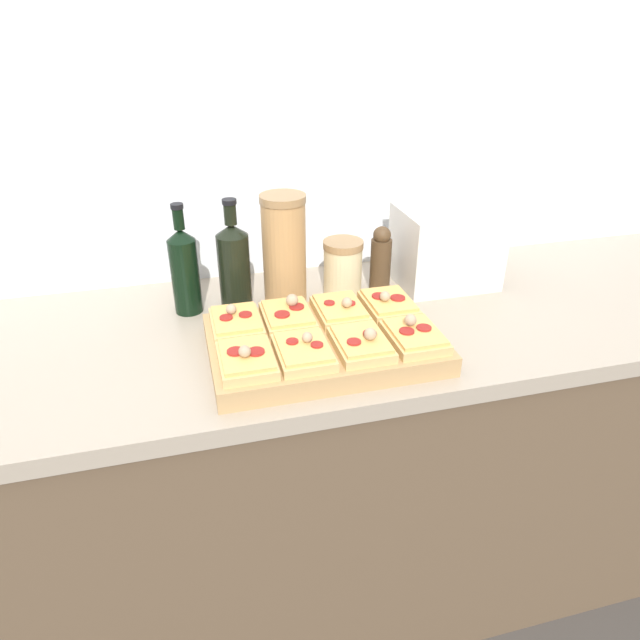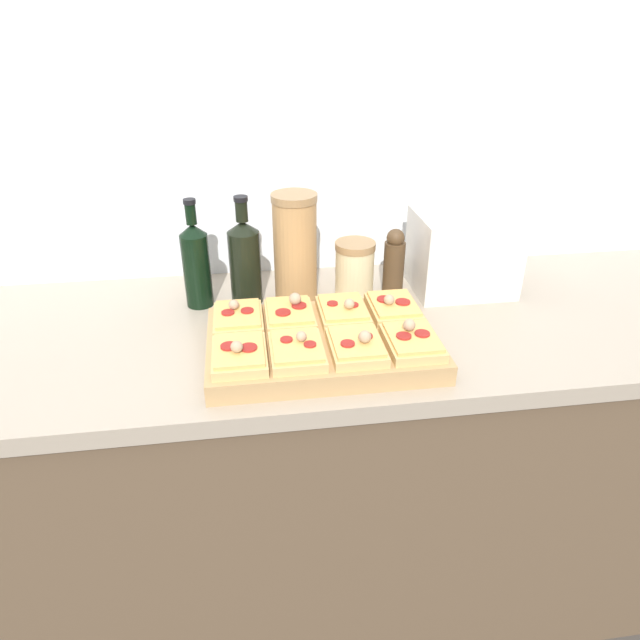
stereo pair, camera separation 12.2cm
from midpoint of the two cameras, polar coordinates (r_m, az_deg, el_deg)
name	(u,v)px [view 1 (the left image)]	position (r m, az deg, el deg)	size (l,w,h in m)	color
wall_back	(252,140)	(1.54, -9.23, 17.33)	(6.00, 0.06, 2.50)	silver
kitchen_counter	(288,471)	(1.60, -5.44, -14.85)	(2.63, 0.67, 0.89)	brown
cutting_board	(324,344)	(1.22, -2.52, -2.47)	(0.48, 0.32, 0.04)	tan
pizza_slice_back_left	(236,322)	(1.25, -11.17, -0.29)	(0.11, 0.14, 0.05)	tan
pizza_slice_back_midleft	(289,315)	(1.26, -5.87, 0.40)	(0.11, 0.14, 0.06)	tan
pizza_slice_back_midright	(340,310)	(1.27, -0.72, 0.96)	(0.11, 0.14, 0.05)	tan
pizza_slice_back_right	(388,304)	(1.30, 4.21, 1.57)	(0.11, 0.14, 0.05)	tan
pizza_slice_front_left	(246,359)	(1.11, -10.51, -3.94)	(0.11, 0.14, 0.05)	tan
pizza_slice_front_midleft	(305,351)	(1.12, -4.61, -3.18)	(0.11, 0.14, 0.05)	tan
pizza_slice_front_midright	(361,343)	(1.15, 1.14, -2.42)	(0.11, 0.14, 0.05)	tan
pizza_slice_front_right	(415,336)	(1.18, 6.53, -1.64)	(0.11, 0.14, 0.05)	tan
olive_oil_bottle	(185,269)	(1.40, -15.86, 4.85)	(0.07, 0.07, 0.27)	black
wine_bottle	(234,264)	(1.40, -11.09, 5.46)	(0.08, 0.08, 0.27)	black
grain_jar_tall	(284,249)	(1.40, -6.11, 6.98)	(0.11, 0.11, 0.27)	#AD7F4C
grain_jar_short	(343,268)	(1.45, -0.11, 5.22)	(0.10, 0.10, 0.14)	beige
pepper_mill	(381,259)	(1.48, 3.74, 6.03)	(0.05, 0.05, 0.17)	#47331E
toaster_oven	(446,247)	(1.53, 10.27, 7.20)	(0.27, 0.20, 0.20)	beige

